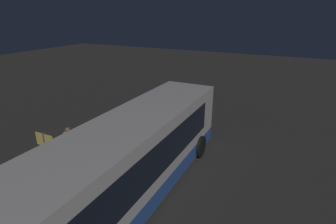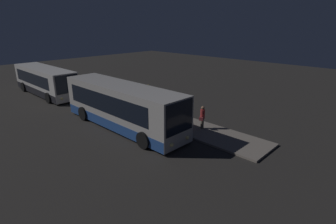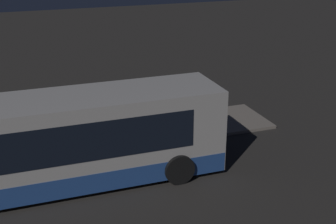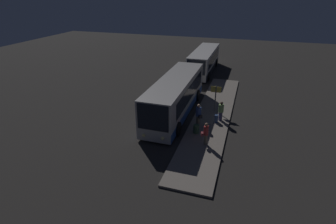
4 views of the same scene
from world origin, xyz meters
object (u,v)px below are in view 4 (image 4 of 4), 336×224
passenger_waiting (198,114)px  passenger_with_bags (221,110)px  suitcase (216,119)px  bus_second (204,61)px  bus_lead (176,96)px  sign_post (216,94)px  trash_bin (196,129)px  passenger_boarding (206,133)px

passenger_waiting → passenger_with_bags: size_ratio=1.08×
suitcase → bus_second: bearing=-165.6°
bus_lead → sign_post: (-1.19, 3.28, 0.08)m
suitcase → trash_bin: (2.20, -1.19, 0.00)m
bus_lead → passenger_waiting: bus_lead is taller
passenger_waiting → sign_post: size_ratio=0.78×
passenger_waiting → sign_post: 3.32m
suitcase → trash_bin: bearing=-28.3°
bus_second → trash_bin: size_ratio=15.89×
passenger_with_bags → passenger_boarding: bearing=12.9°
bus_lead → passenger_with_bags: size_ratio=6.76×
passenger_waiting → passenger_with_bags: 2.10m
trash_bin → passenger_with_bags: bearing=151.3°
bus_second → suitcase: 15.05m
trash_bin → bus_second: bearing=-171.3°
passenger_with_bags → sign_post: sign_post is taller
bus_second → passenger_with_bags: size_ratio=6.23×
passenger_boarding → bus_lead: bearing=20.1°
passenger_with_bags → trash_bin: passenger_with_bags is taller
passenger_with_bags → trash_bin: 3.09m
passenger_with_bags → trash_bin: bearing=-8.4°
sign_post → bus_lead: bearing=-70.1°
passenger_waiting → passenger_boarding: bearing=68.8°
passenger_waiting → trash_bin: bearing=52.7°
bus_lead → bus_second: (-13.49, 0.00, -0.15)m
passenger_waiting → bus_lead: bearing=-81.7°
suitcase → trash_bin: suitcase is taller
bus_lead → trash_bin: bearing=38.2°
passenger_boarding → trash_bin: passenger_boarding is taller
passenger_waiting → sign_post: bearing=-147.6°
bus_second → passenger_with_bags: 14.65m
bus_second → sign_post: size_ratio=4.50×
bus_second → passenger_with_bags: (14.08, 4.02, -0.41)m
passenger_boarding → passenger_with_bags: (-4.05, 0.53, -0.03)m
bus_lead → passenger_waiting: 3.18m
bus_second → suitcase: bus_second is taller
passenger_boarding → suitcase: (-3.59, 0.26, -0.59)m
passenger_waiting → passenger_with_bags: (-1.38, 1.58, -0.07)m
passenger_waiting → trash_bin: 1.43m
passenger_with_bags → sign_post: (-1.78, -0.74, 0.64)m
passenger_boarding → bus_second: bearing=-6.0°
bus_second → passenger_waiting: bearing=9.0°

